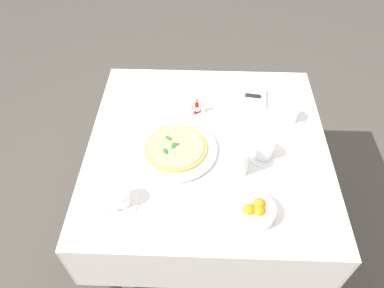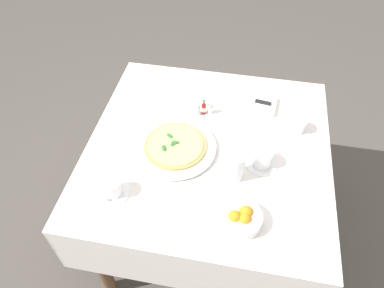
# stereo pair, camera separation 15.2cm
# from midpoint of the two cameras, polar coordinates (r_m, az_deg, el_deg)

# --- Properties ---
(ground_plane) EXTENTS (8.00, 8.00, 0.00)m
(ground_plane) POSITION_cam_midpoint_polar(r_m,az_deg,el_deg) (2.17, -0.20, -13.35)
(ground_plane) COLOR #4C4742
(dining_table) EXTENTS (1.04, 1.04, 0.75)m
(dining_table) POSITION_cam_midpoint_polar(r_m,az_deg,el_deg) (1.66, -0.25, -3.29)
(dining_table) COLOR white
(dining_table) RESTS_ON ground_plane
(pizza_plate) EXTENTS (0.35, 0.35, 0.02)m
(pizza_plate) POSITION_cam_midpoint_polar(r_m,az_deg,el_deg) (1.52, -5.46, -0.99)
(pizza_plate) COLOR white
(pizza_plate) RESTS_ON dining_table
(pizza) EXTENTS (0.27, 0.27, 0.02)m
(pizza) POSITION_cam_midpoint_polar(r_m,az_deg,el_deg) (1.51, -5.51, -0.65)
(pizza) COLOR tan
(pizza) RESTS_ON pizza_plate
(coffee_cup_far_right) EXTENTS (0.13, 0.13, 0.07)m
(coffee_cup_far_right) POSITION_cam_midpoint_polar(r_m,az_deg,el_deg) (1.50, 8.55, -1.29)
(coffee_cup_far_right) COLOR white
(coffee_cup_far_right) RESTS_ON dining_table
(coffee_cup_back_corner) EXTENTS (0.13, 0.13, 0.07)m
(coffee_cup_back_corner) POSITION_cam_midpoint_polar(r_m,az_deg,el_deg) (1.39, -14.50, -8.52)
(coffee_cup_back_corner) COLOR white
(coffee_cup_back_corner) RESTS_ON dining_table
(coffee_cup_near_left) EXTENTS (0.13, 0.13, 0.06)m
(coffee_cup_near_left) POSITION_cam_midpoint_polar(r_m,az_deg,el_deg) (1.67, 12.78, 4.39)
(coffee_cup_near_left) COLOR white
(coffee_cup_near_left) RESTS_ON dining_table
(water_glass_far_left) EXTENTS (0.07, 0.07, 0.12)m
(water_glass_far_left) POSITION_cam_midpoint_polar(r_m,az_deg,el_deg) (1.42, 4.67, -3.06)
(water_glass_far_left) COLOR white
(water_glass_far_left) RESTS_ON dining_table
(napkin_folded) EXTENTS (0.23, 0.15, 0.02)m
(napkin_folded) POSITION_cam_midpoint_polar(r_m,az_deg,el_deg) (1.76, 5.67, 7.36)
(napkin_folded) COLOR white
(napkin_folded) RESTS_ON dining_table
(dinner_knife) EXTENTS (0.20, 0.04, 0.01)m
(dinner_knife) POSITION_cam_midpoint_polar(r_m,az_deg,el_deg) (1.76, 5.61, 7.71)
(dinner_knife) COLOR silver
(dinner_knife) RESTS_ON napkin_folded
(citrus_bowl) EXTENTS (0.15, 0.15, 0.06)m
(citrus_bowl) POSITION_cam_midpoint_polar(r_m,az_deg,el_deg) (1.33, 6.77, -10.74)
(citrus_bowl) COLOR white
(citrus_bowl) RESTS_ON dining_table
(hot_sauce_bottle) EXTENTS (0.02, 0.02, 0.08)m
(hot_sauce_bottle) POSITION_cam_midpoint_polar(r_m,az_deg,el_deg) (1.67, -1.85, 5.78)
(hot_sauce_bottle) COLOR #B7140F
(hot_sauce_bottle) RESTS_ON dining_table
(salt_shaker) EXTENTS (0.03, 0.03, 0.06)m
(salt_shaker) POSITION_cam_midpoint_polar(r_m,az_deg,el_deg) (1.67, -2.83, 5.34)
(salt_shaker) COLOR white
(salt_shaker) RESTS_ON dining_table
(pepper_shaker) EXTENTS (0.03, 0.03, 0.06)m
(pepper_shaker) POSITION_cam_midpoint_polar(r_m,az_deg,el_deg) (1.68, -0.87, 5.76)
(pepper_shaker) COLOR white
(pepper_shaker) RESTS_ON dining_table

